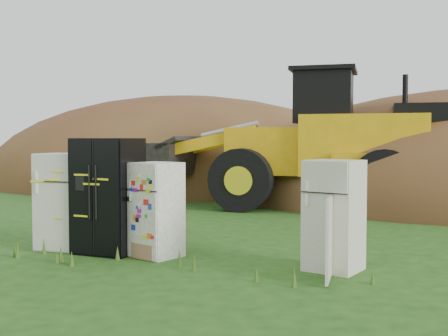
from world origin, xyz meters
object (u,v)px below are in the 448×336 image
at_px(fridge_open_door, 334,215).
at_px(fridge_sticker, 157,210).
at_px(fridge_leftmost, 63,201).
at_px(wheel_loader, 289,139).
at_px(fridge_black_side, 108,196).

bearing_deg(fridge_open_door, fridge_sticker, -163.98).
bearing_deg(fridge_open_door, fridge_leftmost, -164.87).
bearing_deg(wheel_loader, fridge_leftmost, -112.35).
height_order(fridge_leftmost, fridge_open_door, fridge_leftmost).
height_order(fridge_black_side, fridge_sticker, fridge_black_side).
height_order(fridge_black_side, fridge_open_door, fridge_black_side).
xyz_separation_m(fridge_black_side, wheel_loader, (1.44, 7.48, 0.99)).
relative_size(fridge_black_side, fridge_open_door, 1.20).
distance_m(fridge_black_side, fridge_sticker, 0.98).
height_order(fridge_leftmost, fridge_black_side, fridge_black_side).
bearing_deg(fridge_open_door, fridge_black_side, -164.59).
xyz_separation_m(fridge_leftmost, fridge_sticker, (1.91, -0.05, -0.07)).
relative_size(fridge_sticker, wheel_loader, 0.19).
bearing_deg(fridge_sticker, fridge_black_side, -162.43).
height_order(fridge_black_side, wheel_loader, wheel_loader).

